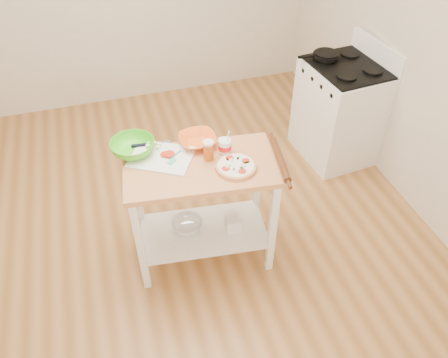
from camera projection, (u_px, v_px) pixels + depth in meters
The scene contains 15 objects.
room_shell at pixel (165, 88), 2.68m from camera, with size 4.04×4.54×2.74m.
prep_island at pixel (202, 194), 3.01m from camera, with size 1.06×0.66×0.90m.
gas_stove at pixel (339, 112), 4.07m from camera, with size 0.66×0.75×1.11m.
skillet at pixel (326, 55), 3.83m from camera, with size 0.38×0.24×0.03m.
pizza at pixel (236, 166), 2.80m from camera, with size 0.27×0.27×0.04m.
cutting_board at pixel (162, 156), 2.89m from camera, with size 0.50×0.46×0.04m.
spatula at pixel (174, 158), 2.86m from camera, with size 0.12×0.13×0.01m.
knife at pixel (146, 144), 2.97m from camera, with size 0.27×0.04×0.01m.
orange_bowl at pixel (198, 140), 2.98m from camera, with size 0.25×0.25×0.06m, color orange.
green_bowl at pixel (133, 147), 2.90m from camera, with size 0.29×0.29×0.09m, color #49C822.
beer_pint at pixel (208, 150), 2.83m from camera, with size 0.07×0.07×0.14m.
yogurt_tub at pixel (225, 146), 2.89m from camera, with size 0.09×0.09×0.19m.
rolling_pin at pixel (280, 159), 2.84m from camera, with size 0.05×0.05×0.43m, color #562D13.
shelf_glass_bowl at pixel (187, 225), 3.25m from camera, with size 0.23×0.23×0.07m, color silver.
shelf_bin at pixel (233, 224), 3.24m from camera, with size 0.11×0.11×0.11m, color white.
Camera 1 is at (-0.36, -2.36, 2.73)m, focal length 35.00 mm.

